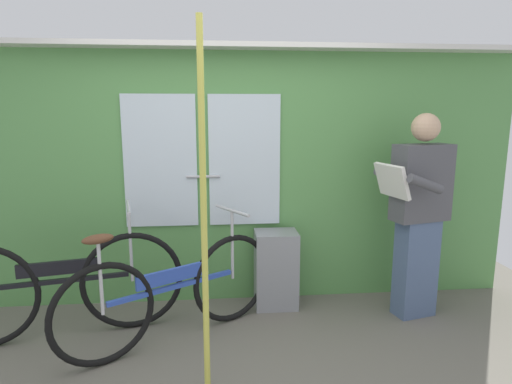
% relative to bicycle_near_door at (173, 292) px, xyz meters
% --- Properties ---
extents(train_door_wall, '(5.01, 0.28, 2.18)m').
position_rel_bicycle_near_door_xyz_m(train_door_wall, '(0.41, 0.71, 0.76)').
color(train_door_wall, '#56934C').
rests_on(train_door_wall, ground_plane).
extents(bicycle_near_door, '(1.48, 0.95, 0.91)m').
position_rel_bicycle_near_door_xyz_m(bicycle_near_door, '(0.00, 0.00, 0.00)').
color(bicycle_near_door, black).
rests_on(bicycle_near_door, ground_plane).
extents(bicycle_leaning_behind, '(1.74, 0.53, 0.97)m').
position_rel_bicycle_near_door_xyz_m(bicycle_leaning_behind, '(-0.83, 0.11, 0.03)').
color(bicycle_leaning_behind, black).
rests_on(bicycle_leaning_behind, ground_plane).
extents(passenger_reading_newspaper, '(0.61, 0.54, 1.64)m').
position_rel_bicycle_near_door_xyz_m(passenger_reading_newspaper, '(1.91, 0.24, 0.49)').
color(passenger_reading_newspaper, slate).
rests_on(passenger_reading_newspaper, ground_plane).
extents(trash_bin_by_wall, '(0.36, 0.28, 0.66)m').
position_rel_bicycle_near_door_xyz_m(trash_bin_by_wall, '(0.81, 0.50, -0.05)').
color(trash_bin_by_wall, gray).
rests_on(trash_bin_by_wall, ground_plane).
extents(handrail_pole, '(0.04, 0.04, 2.14)m').
position_rel_bicycle_near_door_xyz_m(handrail_pole, '(0.25, -0.64, 0.69)').
color(handrail_pole, '#C6C14C').
rests_on(handrail_pole, ground_plane).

